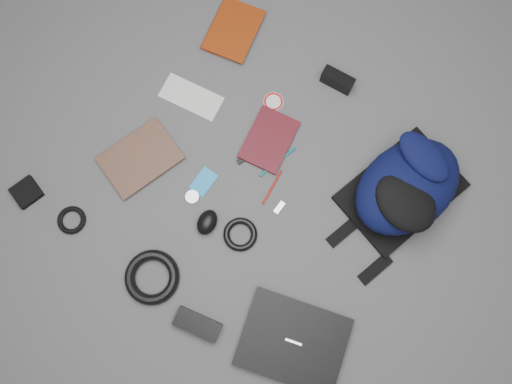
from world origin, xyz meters
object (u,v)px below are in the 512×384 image
Objects in this scene: dvd_case at (269,140)px; compact_camera at (337,80)px; textbook_red at (212,22)px; backpack at (407,186)px; mouse at (207,222)px; power_brick at (198,324)px; comic_book at (126,138)px; laptop at (293,341)px; pouch at (26,192)px.

compact_camera reaches higher than dvd_case.
dvd_case is at bearing -42.55° from textbook_red.
mouse is at bearing -120.08° from backpack.
power_brick is at bearing -84.96° from dvd_case.
mouse is at bearing -67.46° from textbook_red.
mouse reaches higher than textbook_red.
comic_book is (0.03, -0.52, -0.00)m from textbook_red.
backpack is 0.65m from mouse.
mouse is at bearing 109.02° from power_brick.
laptop is at bearing -53.24° from textbook_red.
laptop is 0.88m from compact_camera.
backpack is 1.30× the size of laptop.
backpack is 1.68× the size of comic_book.
mouse is (0.40, -0.06, 0.01)m from comic_book.
mouse reaches higher than power_brick.
power_brick reaches higher than pouch.
laptop is 2.19× the size of power_brick.
backpack is 0.79m from power_brick.
laptop is at bearing -70.80° from compact_camera.
textbook_red reaches higher than comic_book.
compact_camera reaches higher than laptop.
dvd_case is (-0.46, -0.12, -0.08)m from backpack.
pouch is at bearing -129.60° from compact_camera.
compact_camera reaches higher than mouse.
power_brick is (0.17, -0.27, -0.00)m from mouse.
backpack reaches higher than comic_book.
mouse is (0.43, -0.58, 0.01)m from textbook_red.
compact_camera reaches higher than comic_book.
dvd_case is (0.42, -0.23, -0.00)m from textbook_red.
textbook_red is (-0.87, 0.72, -0.00)m from laptop.
laptop is 3.69× the size of mouse.
textbook_red is 0.49m from compact_camera.
power_brick is (0.18, -0.62, 0.01)m from dvd_case.
comic_book is (-0.85, 0.20, -0.01)m from laptop.
dvd_case is (-0.45, 0.49, -0.01)m from laptop.
compact_camera is (0.07, 0.31, 0.02)m from dvd_case.
mouse is (0.01, -0.35, 0.01)m from dvd_case.
compact_camera is at bearing 69.03° from comic_book.
backpack is 1.25m from pouch.
backpack is 4.98× the size of pouch.
backpack is 0.48m from dvd_case.
mouse is at bearing 145.10° from laptop.
mouse is at bearing -99.97° from dvd_case.
dvd_case is at bearing 92.74° from power_brick.
pouch is at bearing -111.60° from textbook_red.
power_brick is (-0.27, -0.14, 0.00)m from laptop.
backpack is 0.61m from laptop.
dvd_case is at bearing 79.06° from mouse.
backpack is at bearing 36.79° from pouch.
laptop is at bearing -76.70° from backpack.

